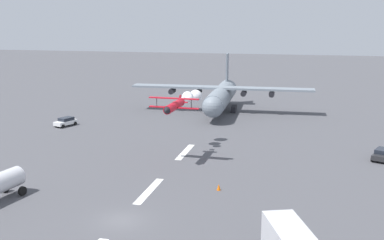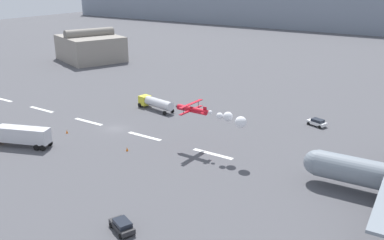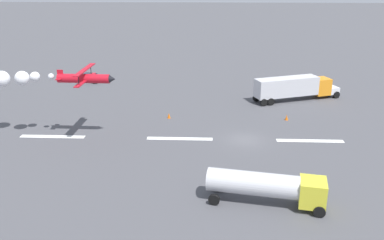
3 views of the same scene
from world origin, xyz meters
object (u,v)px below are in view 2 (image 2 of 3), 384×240
object	(u,v)px
semi_truck_orange	(16,135)
airport_staff_sedan	(317,122)
traffic_cone_near	(67,132)
fuel_tanker_truck	(155,103)
stunt_biplane_red	(217,115)
followme_car_yellow	(122,225)
traffic_cone_far	(127,149)

from	to	relation	value
semi_truck_orange	airport_staff_sedan	bearing A→B (deg)	43.63
traffic_cone_near	fuel_tanker_truck	bearing A→B (deg)	76.06
stunt_biplane_red	fuel_tanker_truck	xyz separation A→B (m)	(-24.93, 14.59, -5.64)
stunt_biplane_red	semi_truck_orange	distance (m)	37.42
airport_staff_sedan	traffic_cone_near	xyz separation A→B (m)	(-40.75, -31.99, -0.44)
stunt_biplane_red	followme_car_yellow	world-z (taller)	stunt_biplane_red
fuel_tanker_truck	followme_car_yellow	xyz separation A→B (m)	(26.92, -41.21, -0.94)
airport_staff_sedan	stunt_biplane_red	bearing A→B (deg)	-112.84
followme_car_yellow	airport_staff_sedan	distance (m)	51.91
followme_car_yellow	semi_truck_orange	bearing A→B (deg)	164.30
stunt_biplane_red	fuel_tanker_truck	bearing A→B (deg)	149.66
traffic_cone_near	traffic_cone_far	bearing A→B (deg)	-0.25
semi_truck_orange	fuel_tanker_truck	bearing A→B (deg)	75.50
semi_truck_orange	traffic_cone_near	world-z (taller)	semi_truck_orange
traffic_cone_far	airport_staff_sedan	bearing A→B (deg)	52.48
traffic_cone_far	fuel_tanker_truck	bearing A→B (deg)	115.85
fuel_tanker_truck	semi_truck_orange	bearing A→B (deg)	-104.50
semi_truck_orange	traffic_cone_near	size ratio (longest dim) A/B	18.79
stunt_biplane_red	fuel_tanker_truck	world-z (taller)	stunt_biplane_red
semi_truck_orange	airport_staff_sedan	xyz separation A→B (m)	(43.41, 41.38, -1.31)
traffic_cone_near	airport_staff_sedan	bearing A→B (deg)	38.13
traffic_cone_near	traffic_cone_far	distance (m)	16.13
stunt_biplane_red	traffic_cone_near	size ratio (longest dim) A/B	19.62
stunt_biplane_red	fuel_tanker_truck	size ratio (longest dim) A/B	1.41
followme_car_yellow	traffic_cone_near	distance (m)	37.67
fuel_tanker_truck	airport_staff_sedan	world-z (taller)	fuel_tanker_truck
airport_staff_sedan	fuel_tanker_truck	bearing A→B (deg)	-164.14
semi_truck_orange	airport_staff_sedan	size ratio (longest dim) A/B	3.20
airport_staff_sedan	traffic_cone_near	bearing A→B (deg)	-141.87
fuel_tanker_truck	traffic_cone_near	world-z (taller)	fuel_tanker_truck
traffic_cone_far	stunt_biplane_red	bearing A→B (deg)	27.57
stunt_biplane_red	followme_car_yellow	bearing A→B (deg)	-85.72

